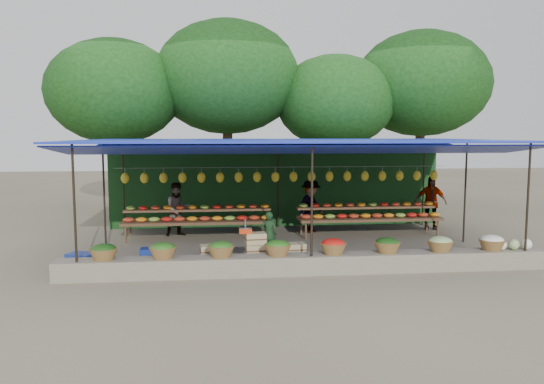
{
  "coord_description": "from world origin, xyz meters",
  "views": [
    {
      "loc": [
        -2.04,
        -13.71,
        2.97
      ],
      "look_at": [
        -0.5,
        0.2,
        1.43
      ],
      "focal_mm": 35.0,
      "sensor_mm": 36.0,
      "label": 1
    }
  ],
  "objects": [
    {
      "name": "stall_canopy",
      "position": [
        0.0,
        0.07,
        2.68
      ],
      "size": [
        10.8,
        6.6,
        2.82
      ],
      "color": "black",
      "rests_on": "ground"
    },
    {
      "name": "stone_curb",
      "position": [
        0.0,
        -2.75,
        0.2
      ],
      "size": [
        10.6,
        0.55,
        0.4
      ],
      "primitive_type": "cube",
      "color": "#655F51",
      "rests_on": "ground"
    },
    {
      "name": "blue_crate_front",
      "position": [
        -4.98,
        -1.79,
        0.17
      ],
      "size": [
        0.68,
        0.6,
        0.34
      ],
      "primitive_type": "cube",
      "rotation": [
        0.0,
        0.0,
        -0.43
      ],
      "color": "navy",
      "rests_on": "ground"
    },
    {
      "name": "ground",
      "position": [
        0.0,
        0.0,
        0.0
      ],
      "size": [
        60.0,
        60.0,
        0.0
      ],
      "primitive_type": "plane",
      "color": "#675C4C",
      "rests_on": "ground"
    },
    {
      "name": "vendor_seated",
      "position": [
        -0.72,
        -1.12,
        0.55
      ],
      "size": [
        0.46,
        0.37,
        1.11
      ],
      "primitive_type": "imported",
      "rotation": [
        0.0,
        0.0,
        2.86
      ],
      "color": "#19371A",
      "rests_on": "ground"
    },
    {
      "name": "customer_left",
      "position": [
        -3.08,
        1.77,
        0.78
      ],
      "size": [
        0.92,
        0.82,
        1.57
      ],
      "primitive_type": "imported",
      "rotation": [
        0.0,
        0.0,
        0.36
      ],
      "color": "slate",
      "rests_on": "ground"
    },
    {
      "name": "netting_backdrop",
      "position": [
        0.0,
        3.15,
        1.25
      ],
      "size": [
        10.6,
        0.06,
        2.5
      ],
      "primitive_type": "cube",
      "color": "#1A491E",
      "rests_on": "ground"
    },
    {
      "name": "weighing_scale",
      "position": [
        -1.35,
        -2.07,
        0.85
      ],
      "size": [
        0.3,
        0.3,
        0.32
      ],
      "color": "red",
      "rests_on": "crate_counter"
    },
    {
      "name": "tree_row",
      "position": [
        0.5,
        6.09,
        4.7
      ],
      "size": [
        16.51,
        5.5,
        7.12
      ],
      "color": "#3D2D16",
      "rests_on": "ground"
    },
    {
      "name": "crate_counter",
      "position": [
        -1.15,
        -2.07,
        0.31
      ],
      "size": [
        2.38,
        0.39,
        0.77
      ],
      "color": "tan",
      "rests_on": "ground"
    },
    {
      "name": "fruit_table_right",
      "position": [
        2.51,
        1.35,
        0.61
      ],
      "size": [
        4.21,
        0.95,
        0.93
      ],
      "color": "#4C2F1E",
      "rests_on": "ground"
    },
    {
      "name": "fruit_table_left",
      "position": [
        -2.49,
        1.35,
        0.61
      ],
      "size": [
        4.21,
        0.95,
        0.93
      ],
      "color": "#4C2F1E",
      "rests_on": "ground"
    },
    {
      "name": "blue_crate_back",
      "position": [
        -3.53,
        -1.21,
        0.15
      ],
      "size": [
        0.49,
        0.35,
        0.29
      ],
      "primitive_type": "cube",
      "rotation": [
        0.0,
        0.0,
        -0.0
      ],
      "color": "navy",
      "rests_on": "ground"
    },
    {
      "name": "customer_right",
      "position": [
        4.7,
        2.05,
        0.84
      ],
      "size": [
        1.05,
        0.62,
        1.68
      ],
      "primitive_type": "imported",
      "rotation": [
        0.0,
        0.0,
        -0.22
      ],
      "color": "slate",
      "rests_on": "ground"
    },
    {
      "name": "customer_mid",
      "position": [
        0.87,
        1.92,
        0.8
      ],
      "size": [
        1.17,
        1.12,
        1.6
      ],
      "primitive_type": "imported",
      "rotation": [
        0.0,
        0.0,
        0.71
      ],
      "color": "slate",
      "rests_on": "ground"
    },
    {
      "name": "produce_baskets",
      "position": [
        -0.1,
        -2.75,
        0.56
      ],
      "size": [
        8.98,
        0.58,
        0.34
      ],
      "color": "brown",
      "rests_on": "stone_curb"
    }
  ]
}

